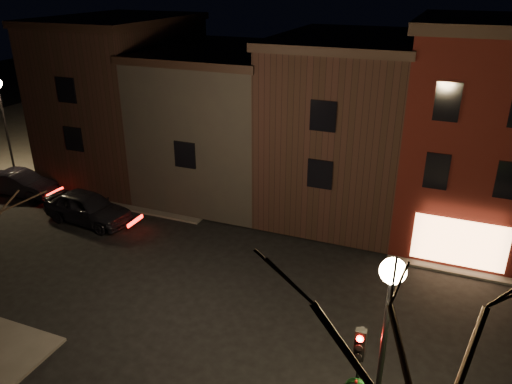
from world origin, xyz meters
TOP-DOWN VIEW (x-y plane):
  - ground at (0.00, 0.00)m, footprint 120.00×120.00m
  - sidewalk_far_left at (-20.00, 20.00)m, footprint 30.00×30.00m
  - corner_building at (8.00, 9.47)m, footprint 6.50×8.50m
  - row_building_a at (1.50, 10.50)m, footprint 7.30×10.30m
  - row_building_b at (-5.75, 10.50)m, footprint 7.80×10.30m
  - row_building_c at (-13.00, 10.50)m, footprint 7.30×10.30m
  - street_lamp_near at (6.20, -6.00)m, footprint 0.60×0.60m
  - street_lamp_far at (-19.00, 6.20)m, footprint 0.60×0.60m
  - traffic_signal at (5.60, -5.51)m, footprint 0.58×0.38m
  - bare_tree_right at (7.50, -8.50)m, footprint 6.40×6.40m
  - parked_car_a at (-10.59, 3.13)m, footprint 5.20×2.45m
  - parked_car_b at (-16.74, 4.49)m, footprint 4.62×1.84m

SIDE VIEW (x-z plane):
  - ground at x=0.00m, z-range 0.00..0.00m
  - sidewalk_far_left at x=-20.00m, z-range 0.00..0.12m
  - parked_car_b at x=-16.74m, z-range 0.00..1.50m
  - parked_car_a at x=-10.59m, z-range 0.00..1.72m
  - traffic_signal at x=5.60m, z-range 0.78..4.83m
  - row_building_b at x=-5.75m, z-range 0.13..8.53m
  - row_building_a at x=1.50m, z-range 0.13..9.53m
  - row_building_c at x=-13.00m, z-range 0.13..10.03m
  - street_lamp_near at x=6.20m, z-range 1.94..8.42m
  - street_lamp_far at x=-19.00m, z-range 1.94..8.42m
  - corner_building at x=8.00m, z-range 0.15..10.65m
  - bare_tree_right at x=7.50m, z-range 1.90..10.40m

